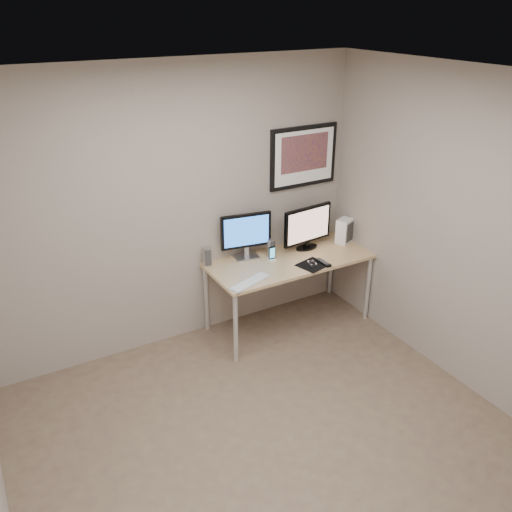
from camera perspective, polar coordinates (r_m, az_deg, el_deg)
The scene contains 14 objects.
floor at distance 4.30m, azimuth 1.74°, elevation -19.07°, with size 3.60×3.60×0.00m, color brown.
room at distance 3.72m, azimuth -1.53°, elevation 3.83°, with size 3.60×3.60×3.60m.
desk at distance 5.29m, azimuth 3.53°, elevation -0.96°, with size 1.60×0.70×0.73m.
framed_art at distance 5.40m, azimuth 5.03°, elevation 10.39°, with size 0.75×0.04×0.60m.
monitor_large at distance 5.18m, azimuth -1.05°, elevation 2.34°, with size 0.50×0.20×0.46m.
monitor_tv at distance 5.41m, azimuth 5.44°, elevation 3.09°, with size 0.57×0.15×0.44m.
speaker_left at distance 5.11m, azimuth -5.18°, elevation -0.04°, with size 0.08×0.08×0.19m, color #AEAEB3.
speaker_right at distance 5.30m, azimuth 1.53°, elevation 0.94°, with size 0.07×0.07×0.17m, color #AEAEB3.
phone_dock at distance 5.20m, azimuth 1.70°, elevation 0.26°, with size 0.07×0.07×0.15m, color black.
keyboard at distance 4.81m, azimuth -0.64°, elevation -2.78°, with size 0.43×0.12×0.02m, color silver.
mousepad at distance 5.16m, azimuth 6.01°, elevation -0.93°, with size 0.27×0.24×0.00m, color black.
mouse at distance 5.16m, azimuth 5.93°, elevation -0.70°, with size 0.06×0.10×0.03m, color black.
remote at distance 5.20m, azimuth 7.12°, elevation -0.69°, with size 0.05×0.19×0.02m, color black.
fan_unit at distance 5.64m, azimuth 9.28°, elevation 2.63°, with size 0.17×0.12×0.26m, color silver.
Camera 1 is at (-1.62, -2.60, 3.01)m, focal length 38.00 mm.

